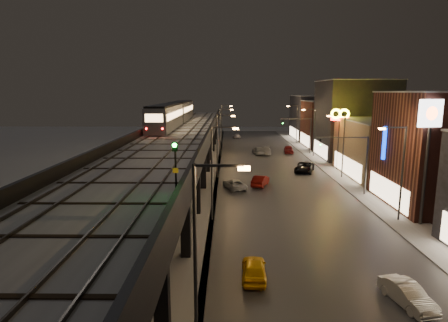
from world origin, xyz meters
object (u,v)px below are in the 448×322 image
object	(u,v)px
car_onc_red	(289,150)
car_onc_dark	(304,168)
car_taxi	(254,269)
car_onc_white	(266,151)
subway_train	(175,113)
car_far_white	(236,136)
car_mid_dark	(259,151)
sign_citgo	(430,130)
car_mid_silver	(235,185)
rail_signal	(175,157)
car_onc_silver	(407,295)
car_near_white	(260,181)

from	to	relation	value
car_onc_red	car_onc_dark	bearing A→B (deg)	-86.11
car_taxi	car_onc_white	world-z (taller)	car_onc_white
subway_train	car_far_white	world-z (taller)	subway_train
car_onc_red	car_onc_white	bearing A→B (deg)	-155.66
car_mid_dark	sign_citgo	distance (m)	41.97
car_mid_dark	car_far_white	distance (m)	25.62
car_onc_white	car_mid_silver	bearing A→B (deg)	-99.60
rail_signal	car_far_white	distance (m)	78.17
car_onc_silver	sign_citgo	bearing A→B (deg)	47.54
car_near_white	car_far_white	size ratio (longest dim) A/B	1.13
rail_signal	car_onc_silver	bearing A→B (deg)	-1.97
rail_signal	car_onc_silver	size ratio (longest dim) A/B	0.72
car_far_white	car_onc_red	xyz separation A→B (m)	(9.85, -24.06, 0.10)
car_onc_silver	car_taxi	bearing A→B (deg)	147.57
car_near_white	car_onc_dark	bearing A→B (deg)	-112.37
car_mid_silver	subway_train	bearing A→B (deg)	-82.22
rail_signal	car_onc_white	size ratio (longest dim) A/B	0.59
subway_train	car_onc_dark	distance (m)	24.31
sign_citgo	car_taxi	bearing A→B (deg)	-147.48
subway_train	car_mid_dark	distance (m)	18.54
subway_train	car_onc_dark	world-z (taller)	subway_train
car_onc_silver	car_onc_red	size ratio (longest dim) A/B	0.88
car_taxi	sign_citgo	size ratio (longest dim) A/B	0.34
car_onc_red	sign_citgo	distance (m)	41.95
car_taxi	car_onc_white	distance (m)	49.72
car_onc_silver	car_onc_red	bearing A→B (deg)	74.97
car_onc_silver	car_onc_dark	bearing A→B (deg)	74.79
car_onc_red	car_near_white	bearing A→B (deg)	-101.10
car_onc_silver	car_onc_white	distance (m)	52.47
car_near_white	car_onc_white	bearing A→B (deg)	-78.80
car_taxi	car_onc_red	world-z (taller)	car_onc_red
car_near_white	car_onc_dark	size ratio (longest dim) A/B	0.79
car_near_white	car_onc_red	size ratio (longest dim) A/B	0.97
car_taxi	car_far_white	size ratio (longest dim) A/B	1.04
car_near_white	car_onc_red	distance (m)	27.64
car_onc_silver	car_onc_white	size ratio (longest dim) A/B	0.82
car_mid_dark	sign_citgo	xyz separation A→B (m)	(11.65, -39.50, 8.09)
car_mid_dark	car_onc_dark	xyz separation A→B (m)	(5.56, -16.71, 0.02)
car_onc_silver	car_far_white	bearing A→B (deg)	82.78
car_mid_dark	car_onc_red	world-z (taller)	car_onc_red
car_onc_dark	subway_train	bearing A→B (deg)	173.74
rail_signal	car_onc_dark	world-z (taller)	rail_signal
car_mid_dark	car_far_white	size ratio (longest dim) A/B	1.33
subway_train	sign_citgo	size ratio (longest dim) A/B	3.23
car_taxi	car_mid_dark	world-z (taller)	car_mid_dark
car_onc_silver	car_onc_white	world-z (taller)	car_onc_white
subway_train	car_mid_silver	distance (m)	23.56
car_mid_silver	car_onc_dark	distance (m)	14.73
rail_signal	car_far_white	xyz separation A→B (m)	(5.16, 77.59, -7.94)
car_taxi	car_onc_red	distance (m)	52.03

